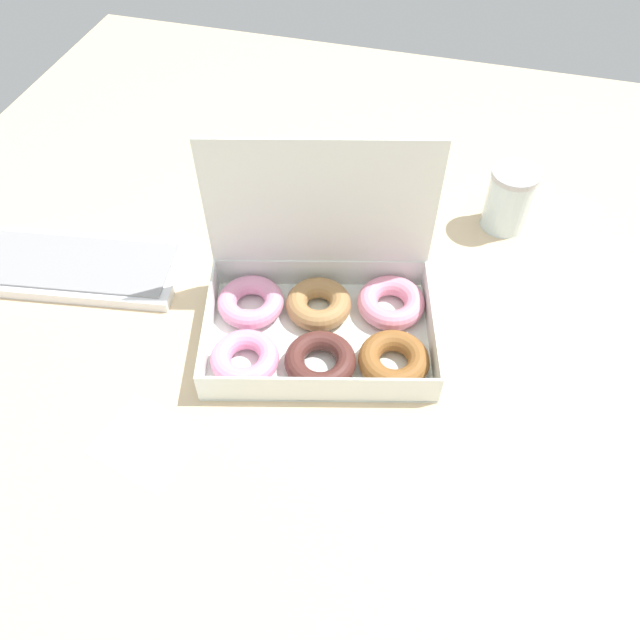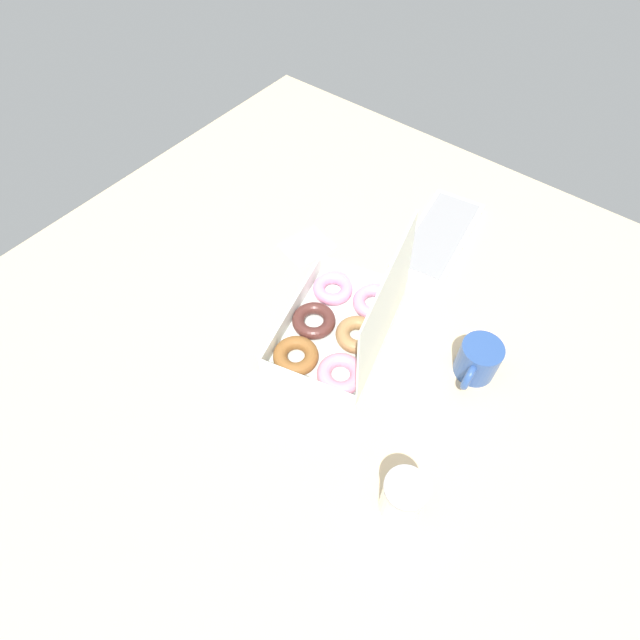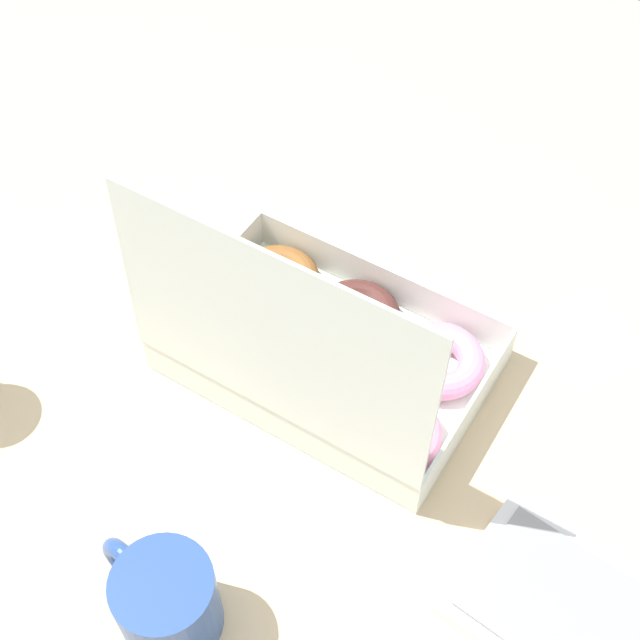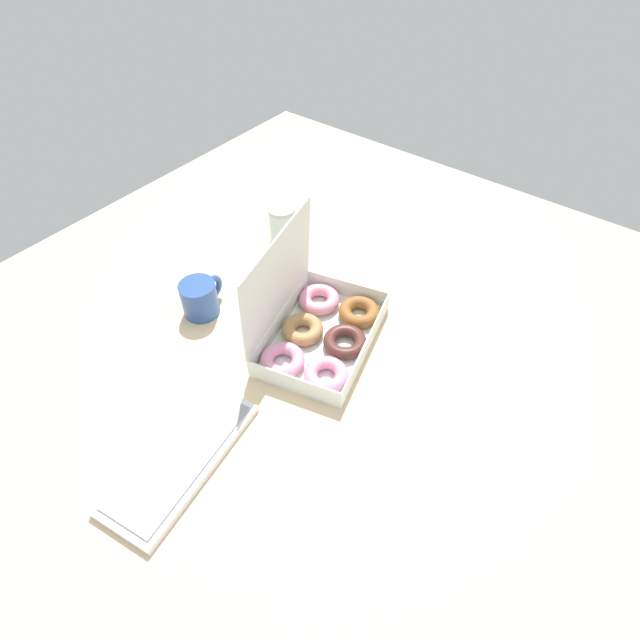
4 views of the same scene
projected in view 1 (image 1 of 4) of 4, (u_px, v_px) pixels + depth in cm
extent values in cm
cube|color=beige|center=(359.00, 337.00, 98.42)|extent=(180.00, 180.00, 2.00)
cube|color=white|center=(320.00, 338.00, 96.76)|extent=(39.08, 31.05, 0.40)
cube|color=white|center=(208.00, 325.00, 94.71)|extent=(6.19, 22.54, 5.25)
cube|color=white|center=(431.00, 327.00, 94.48)|extent=(6.19, 22.54, 5.25)
cube|color=white|center=(319.00, 389.00, 87.30)|extent=(32.60, 8.79, 5.25)
cube|color=white|center=(320.00, 272.00, 101.89)|extent=(32.60, 8.79, 5.25)
cube|color=white|center=(320.00, 206.00, 90.80)|extent=(33.61, 9.91, 23.18)
torus|color=pink|center=(245.00, 358.00, 91.95)|extent=(14.04, 14.04, 3.08)
torus|color=#552B26|center=(320.00, 361.00, 91.65)|extent=(14.57, 14.57, 3.00)
torus|color=#915A29|center=(394.00, 360.00, 91.74)|extent=(14.94, 14.94, 3.27)
torus|color=pink|center=(251.00, 302.00, 99.11)|extent=(14.37, 14.37, 3.11)
torus|color=#AC7E4B|center=(319.00, 304.00, 98.79)|extent=(14.63, 14.63, 3.41)
torus|color=pink|center=(391.00, 303.00, 98.96)|extent=(15.20, 15.20, 3.26)
cube|color=white|center=(78.00, 268.00, 105.55)|extent=(36.76, 19.79, 1.80)
cube|color=#99999B|center=(76.00, 263.00, 104.71)|extent=(33.64, 17.05, 0.40)
cylinder|color=#2D4F93|center=(305.00, 181.00, 114.49)|extent=(9.29, 9.29, 9.43)
torus|color=#2D4F93|center=(332.00, 184.00, 113.94)|extent=(7.08, 2.29, 6.95)
cylinder|color=black|center=(305.00, 168.00, 112.17)|extent=(8.18, 8.18, 0.57)
cylinder|color=silver|center=(508.00, 202.00, 109.84)|extent=(7.80, 7.80, 10.61)
cylinder|color=#B2B2B7|center=(516.00, 175.00, 105.38)|extent=(8.19, 8.19, 1.00)
cube|color=white|center=(145.00, 443.00, 85.20)|extent=(14.80, 13.46, 0.15)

